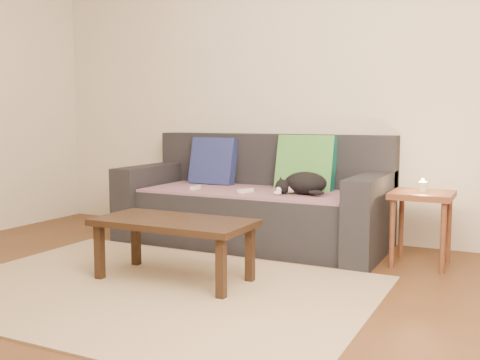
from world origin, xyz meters
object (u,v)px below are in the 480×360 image
(sofa, at_px, (255,205))
(wii_remote_a, at_px, (195,188))
(coffee_table, at_px, (174,227))
(cat, at_px, (303,184))
(wii_remote_b, at_px, (246,191))
(side_table, at_px, (422,205))

(sofa, bearing_deg, wii_remote_a, -146.39)
(coffee_table, bearing_deg, cat, 67.27)
(wii_remote_b, bearing_deg, wii_remote_a, 109.13)
(wii_remote_a, bearing_deg, wii_remote_b, -97.22)
(sofa, xyz_separation_m, side_table, (1.31, -0.13, 0.11))
(cat, height_order, wii_remote_b, cat)
(sofa, relative_size, cat, 5.34)
(side_table, height_order, coffee_table, side_table)
(sofa, height_order, cat, sofa)
(side_table, bearing_deg, coffee_table, -140.18)
(wii_remote_a, bearing_deg, side_table, -95.10)
(sofa, height_order, side_table, sofa)
(sofa, height_order, wii_remote_a, sofa)
(wii_remote_b, height_order, coffee_table, wii_remote_b)
(wii_remote_a, relative_size, wii_remote_b, 1.00)
(cat, relative_size, coffee_table, 0.40)
(side_table, relative_size, coffee_table, 0.52)
(wii_remote_b, distance_m, side_table, 1.28)
(wii_remote_a, bearing_deg, cat, -91.32)
(sofa, distance_m, wii_remote_b, 0.29)
(cat, distance_m, coffee_table, 1.17)
(wii_remote_b, bearing_deg, sofa, 24.39)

